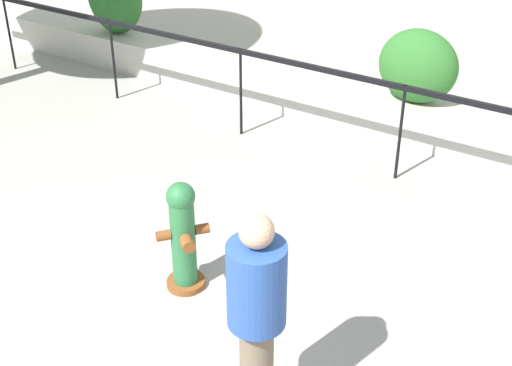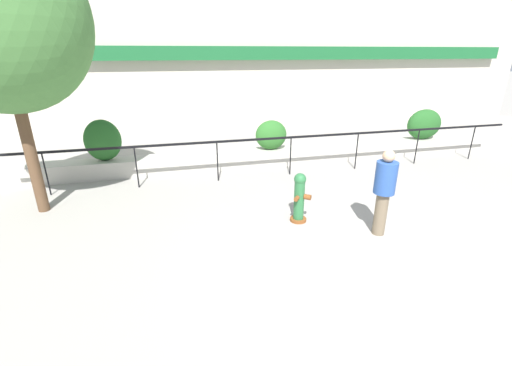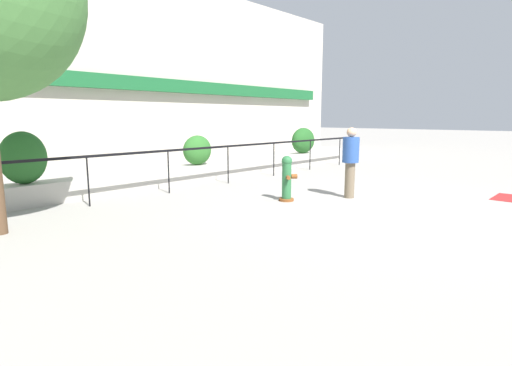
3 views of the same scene
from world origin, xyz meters
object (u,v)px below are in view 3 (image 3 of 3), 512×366
at_px(fire_hydrant, 287,178).
at_px(pedestrian, 351,158).
at_px(hedge_bush_0, 23,158).
at_px(hedge_bush_1, 197,150).
at_px(hedge_bush_2, 303,141).

distance_m(fire_hydrant, pedestrian, 1.69).
bearing_deg(hedge_bush_0, hedge_bush_1, 0.00).
distance_m(hedge_bush_0, hedge_bush_2, 10.56).
bearing_deg(hedge_bush_1, hedge_bush_2, 0.00).
xyz_separation_m(fire_hydrant, pedestrian, (1.35, -0.91, 0.44)).
bearing_deg(pedestrian, fire_hydrant, 145.95).
xyz_separation_m(hedge_bush_1, hedge_bush_2, (5.62, 0.00, 0.06)).
bearing_deg(hedge_bush_0, hedge_bush_2, 0.00).
relative_size(hedge_bush_1, pedestrian, 0.58).
xyz_separation_m(hedge_bush_0, fire_hydrant, (4.38, -3.99, -0.53)).
height_order(hedge_bush_0, fire_hydrant, hedge_bush_0).
height_order(hedge_bush_0, pedestrian, pedestrian).
relative_size(hedge_bush_0, hedge_bush_1, 1.17).
height_order(hedge_bush_0, hedge_bush_2, hedge_bush_0).
height_order(hedge_bush_2, fire_hydrant, hedge_bush_2).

